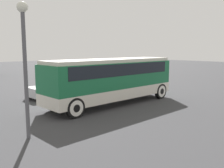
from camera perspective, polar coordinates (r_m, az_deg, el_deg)
name	(u,v)px	position (r m, az deg, el deg)	size (l,w,h in m)	color
ground_plane	(112,104)	(16.98, 0.00, -4.60)	(120.00, 120.00, 0.00)	#38383A
tour_bus	(113,77)	(16.74, 0.24, 1.63)	(9.77, 2.56, 3.05)	silver
parked_car_near	(57,88)	(19.87, -12.56, -0.89)	(4.52, 1.79, 1.39)	#BCBCC1
parked_car_mid	(93,82)	(23.07, -4.26, 0.47)	(4.39, 1.97, 1.34)	navy
lamp_post	(24,50)	(10.66, -19.39, 7.28)	(0.44, 0.44, 5.57)	#515156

